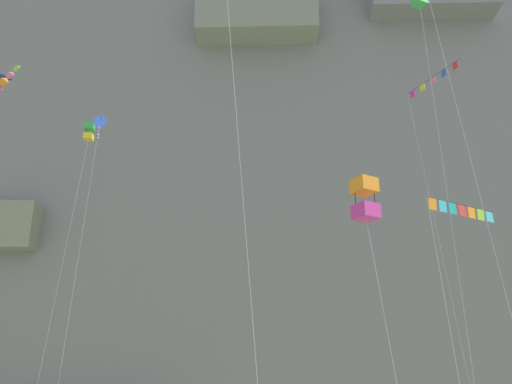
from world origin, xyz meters
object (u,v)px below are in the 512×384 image
object	(u,v)px
kite_diamond_far_left	(97,137)
kite_box_mid_center	(89,133)
kite_box_low_left	(365,199)
kite_banner_high_center	(434,92)
kite_banner_upper_left	(462,216)
kite_windsock_high_left	(3,83)

from	to	relation	value
kite_diamond_far_left	kite_box_mid_center	size ratio (longest dim) A/B	1.02
kite_box_low_left	kite_banner_high_center	bearing A→B (deg)	58.24
kite_box_low_left	kite_diamond_far_left	size ratio (longest dim) A/B	0.48
kite_banner_high_center	kite_box_mid_center	xyz separation A→B (m)	(-29.99, 4.89, -0.85)
kite_box_low_left	kite_box_mid_center	size ratio (longest dim) A/B	0.49
kite_box_low_left	kite_banner_upper_left	world-z (taller)	kite_box_low_left
kite_box_low_left	kite_banner_upper_left	distance (m)	4.48
kite_windsock_high_left	kite_diamond_far_left	size ratio (longest dim) A/B	0.91
kite_banner_upper_left	kite_windsock_high_left	bearing A→B (deg)	160.97
kite_windsock_high_left	kite_banner_high_center	bearing A→B (deg)	11.48
kite_windsock_high_left	kite_banner_high_center	size ratio (longest dim) A/B	0.87
kite_diamond_far_left	kite_banner_upper_left	bearing A→B (deg)	-39.31
kite_banner_high_center	kite_box_mid_center	world-z (taller)	kite_banner_high_center
kite_banner_high_center	kite_box_low_left	bearing A→B (deg)	-121.76
kite_diamond_far_left	kite_windsock_high_left	bearing A→B (deg)	-109.49
kite_box_low_left	kite_banner_upper_left	size ratio (longest dim) A/B	1.18
kite_box_low_left	kite_banner_high_center	distance (m)	21.83
kite_banner_upper_left	kite_banner_high_center	world-z (taller)	kite_banner_high_center
kite_windsock_high_left	kite_diamond_far_left	bearing A→B (deg)	70.51
kite_windsock_high_left	kite_banner_high_center	distance (m)	32.95
kite_diamond_far_left	kite_banner_high_center	xyz separation A→B (m)	(28.65, -3.48, 1.95)
kite_box_low_left	kite_banner_high_center	xyz separation A→B (m)	(8.84, 14.27, 13.95)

